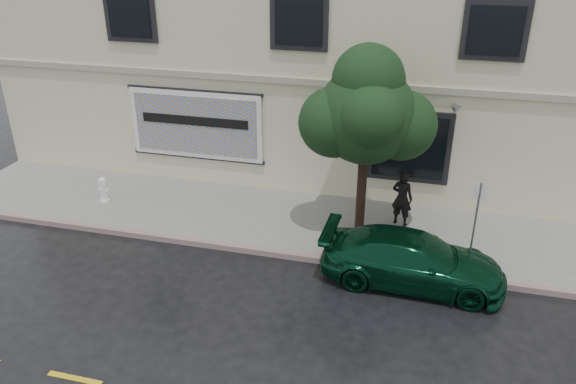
% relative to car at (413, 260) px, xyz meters
% --- Properties ---
extents(ground, '(90.00, 90.00, 0.00)m').
position_rel_car_xyz_m(ground, '(-3.63, -1.20, -0.61)').
color(ground, black).
rests_on(ground, ground).
extents(sidewalk, '(20.00, 3.50, 0.15)m').
position_rel_car_xyz_m(sidewalk, '(-3.63, 2.05, -0.53)').
color(sidewalk, gray).
rests_on(sidewalk, ground).
extents(curb, '(20.00, 0.18, 0.16)m').
position_rel_car_xyz_m(curb, '(-3.63, 0.30, -0.53)').
color(curb, gray).
rests_on(curb, ground).
extents(building, '(20.00, 8.12, 7.00)m').
position_rel_car_xyz_m(building, '(-3.62, 7.80, 2.89)').
color(building, beige).
rests_on(building, ground).
extents(billboard, '(4.30, 0.16, 2.20)m').
position_rel_car_xyz_m(billboard, '(-6.83, 3.72, 1.44)').
color(billboard, white).
rests_on(billboard, ground).
extents(car, '(4.23, 1.96, 1.22)m').
position_rel_car_xyz_m(car, '(0.00, 0.00, 0.00)').
color(car, '#08331E').
rests_on(car, ground).
extents(pedestrian, '(0.65, 0.52, 1.57)m').
position_rel_car_xyz_m(pedestrian, '(-0.44, 2.51, 0.32)').
color(pedestrian, black).
rests_on(pedestrian, sidewalk).
extents(umbrella, '(1.14, 1.14, 0.77)m').
position_rel_car_xyz_m(umbrella, '(-0.44, 2.51, 1.49)').
color(umbrella, black).
rests_on(umbrella, pedestrian).
extents(street_tree, '(2.44, 2.44, 4.45)m').
position_rel_car_xyz_m(street_tree, '(-1.48, 1.89, 2.75)').
color(street_tree, black).
rests_on(street_tree, sidewalk).
extents(fire_hydrant, '(0.32, 0.30, 0.78)m').
position_rel_car_xyz_m(fire_hydrant, '(-9.00, 1.73, -0.08)').
color(fire_hydrant, white).
rests_on(fire_hydrant, sidewalk).
extents(sign_pole, '(0.29, 0.05, 2.33)m').
position_rel_car_xyz_m(sign_pole, '(1.27, 0.50, 0.96)').
color(sign_pole, gray).
rests_on(sign_pole, sidewalk).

